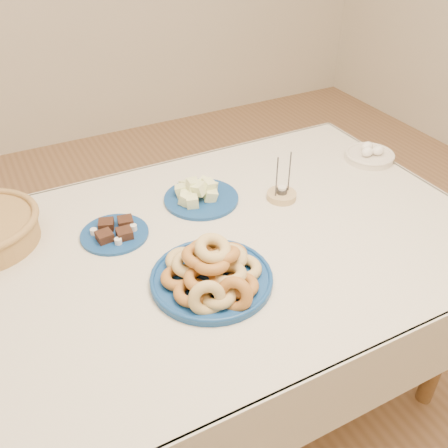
{
  "coord_description": "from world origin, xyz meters",
  "views": [
    {
      "loc": [
        -0.54,
        -1.09,
        1.7
      ],
      "look_at": [
        0.0,
        -0.05,
        0.85
      ],
      "focal_mm": 40.0,
      "sensor_mm": 36.0,
      "label": 1
    }
  ],
  "objects_px": {
    "dining_table": "(217,268)",
    "donut_platter": "(212,272)",
    "egg_bowl": "(370,155)",
    "melon_plate": "(199,195)",
    "brownie_plate": "(115,232)",
    "candle_holder": "(282,195)"
  },
  "relations": [
    {
      "from": "melon_plate",
      "to": "brownie_plate",
      "type": "xyz_separation_m",
      "value": [
        -0.32,
        -0.06,
        -0.01
      ]
    },
    {
      "from": "dining_table",
      "to": "egg_bowl",
      "type": "height_order",
      "value": "egg_bowl"
    },
    {
      "from": "egg_bowl",
      "to": "donut_platter",
      "type": "bearing_deg",
      "value": -157.61
    },
    {
      "from": "melon_plate",
      "to": "brownie_plate",
      "type": "bearing_deg",
      "value": -169.0
    },
    {
      "from": "donut_platter",
      "to": "brownie_plate",
      "type": "relative_size",
      "value": 1.95
    },
    {
      "from": "dining_table",
      "to": "candle_holder",
      "type": "height_order",
      "value": "candle_holder"
    },
    {
      "from": "dining_table",
      "to": "donut_platter",
      "type": "xyz_separation_m",
      "value": [
        -0.1,
        -0.16,
        0.15
      ]
    },
    {
      "from": "donut_platter",
      "to": "melon_plate",
      "type": "height_order",
      "value": "donut_platter"
    },
    {
      "from": "brownie_plate",
      "to": "melon_plate",
      "type": "bearing_deg",
      "value": 11.0
    },
    {
      "from": "donut_platter",
      "to": "egg_bowl",
      "type": "relative_size",
      "value": 2.33
    },
    {
      "from": "candle_holder",
      "to": "egg_bowl",
      "type": "xyz_separation_m",
      "value": [
        0.46,
        0.08,
        0.0
      ]
    },
    {
      "from": "egg_bowl",
      "to": "brownie_plate",
      "type": "bearing_deg",
      "value": -178.94
    },
    {
      "from": "melon_plate",
      "to": "candle_holder",
      "type": "bearing_deg",
      "value": -25.42
    },
    {
      "from": "melon_plate",
      "to": "candle_holder",
      "type": "relative_size",
      "value": 1.67
    },
    {
      "from": "dining_table",
      "to": "melon_plate",
      "type": "distance_m",
      "value": 0.28
    },
    {
      "from": "dining_table",
      "to": "donut_platter",
      "type": "relative_size",
      "value": 3.77
    },
    {
      "from": "dining_table",
      "to": "melon_plate",
      "type": "xyz_separation_m",
      "value": [
        0.05,
        0.24,
        0.13
      ]
    },
    {
      "from": "brownie_plate",
      "to": "dining_table",
      "type": "bearing_deg",
      "value": -33.49
    },
    {
      "from": "dining_table",
      "to": "brownie_plate",
      "type": "height_order",
      "value": "brownie_plate"
    },
    {
      "from": "dining_table",
      "to": "candle_holder",
      "type": "distance_m",
      "value": 0.36
    },
    {
      "from": "dining_table",
      "to": "egg_bowl",
      "type": "bearing_deg",
      "value": 14.21
    },
    {
      "from": "dining_table",
      "to": "candle_holder",
      "type": "xyz_separation_m",
      "value": [
        0.31,
        0.12,
        0.12
      ]
    }
  ]
}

